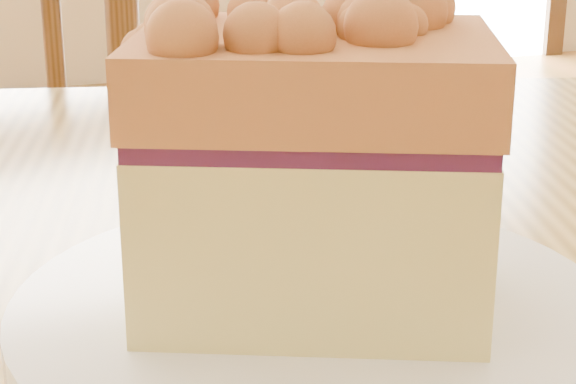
% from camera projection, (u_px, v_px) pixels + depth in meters
% --- Properties ---
extents(plate, '(0.23, 0.23, 0.02)m').
position_uv_depth(plate, '(312.00, 323.00, 0.38)').
color(plate, white).
rests_on(plate, cafe_table_main).
extents(cake_slice, '(0.16, 0.13, 0.12)m').
position_uv_depth(cake_slice, '(313.00, 154.00, 0.36)').
color(cake_slice, '#F4E08A').
rests_on(cake_slice, plate).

